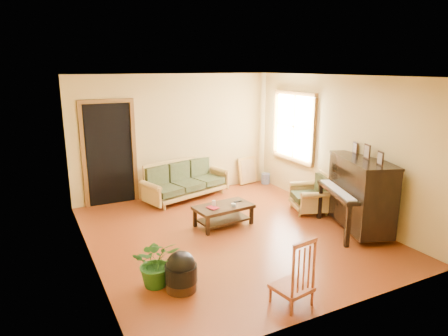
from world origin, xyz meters
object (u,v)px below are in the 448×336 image
footstool (181,276)px  coffee_table (223,215)px  piano (360,195)px  ceramic_crock (265,179)px  potted_plant (157,262)px  sofa (187,180)px  red_chair (292,271)px  armchair (309,193)px

footstool → coffee_table: bearing=48.9°
piano → ceramic_crock: size_ratio=5.70×
ceramic_crock → potted_plant: bearing=-139.0°
sofa → red_chair: 4.23m
sofa → piano: bearing=-72.2°
red_chair → ceramic_crock: (2.47, 4.39, -0.31)m
coffee_table → ceramic_crock: size_ratio=4.05×
coffee_table → ceramic_crock: bearing=41.8°
piano → red_chair: size_ratio=1.65×
sofa → ceramic_crock: sofa is taller
piano → red_chair: 2.68m
ceramic_crock → sofa: bearing=-175.4°
sofa → footstool: bearing=-129.3°
coffee_table → potted_plant: size_ratio=1.54×
armchair → potted_plant: 3.68m
coffee_table → red_chair: bearing=-98.6°
armchair → red_chair: red_chair is taller
red_chair → ceramic_crock: size_ratio=3.45×
piano → armchair: bearing=119.2°
piano → footstool: 3.45m
sofa → armchair: 2.57m
armchair → potted_plant: armchair is taller
coffee_table → footstool: size_ratio=2.50×
ceramic_crock → potted_plant: (-3.75, -3.26, 0.20)m
ceramic_crock → red_chair: bearing=-119.4°
armchair → footstool: armchair is taller
coffee_table → footstool: 2.18m
sofa → potted_plant: size_ratio=2.84×
footstool → armchair: bearing=25.1°
footstool → ceramic_crock: size_ratio=1.62×
footstool → potted_plant: 0.36m
coffee_table → potted_plant: (-1.67, -1.40, 0.14)m
footstool → red_chair: 1.39m
coffee_table → potted_plant: 2.18m
sofa → ceramic_crock: (2.10, 0.17, -0.28)m
piano → sofa: bearing=144.2°
armchair → footstool: bearing=-135.8°
ceramic_crock → potted_plant: size_ratio=0.38×
footstool → red_chair: size_ratio=0.47×
sofa → red_chair: size_ratio=2.16×
armchair → potted_plant: (-3.46, -1.27, -0.05)m
footstool → piano: bearing=6.7°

